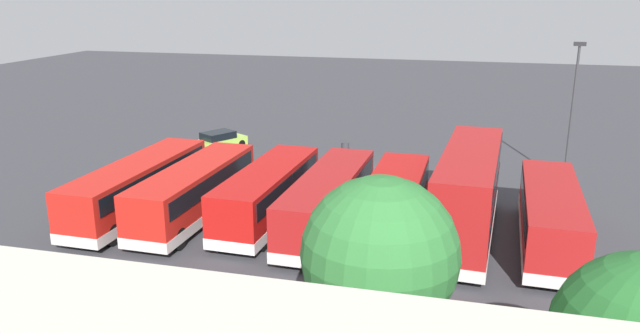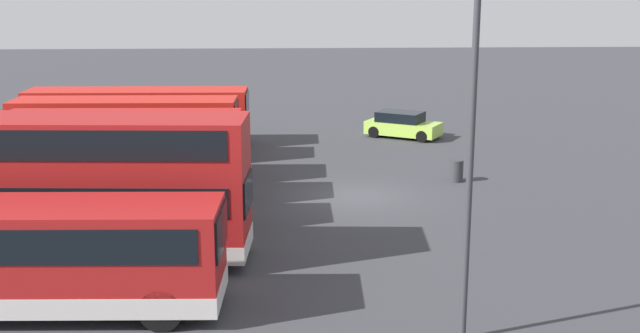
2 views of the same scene
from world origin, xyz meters
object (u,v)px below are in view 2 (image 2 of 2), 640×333
bus_single_deck_seventh (138,115)px  bus_single_deck_near_end (20,254)px  bus_single_deck_fourth (99,160)px  waste_bin_yellow (456,171)px  lamp_post_tall (472,130)px  bus_single_deck_third (77,182)px  bus_single_deck_fifth (123,143)px  bus_single_deck_sixth (126,126)px  bus_double_decker_second (63,185)px  car_hatchback_silver (402,125)px

bus_single_deck_seventh → bus_single_deck_near_end: bearing=-178.0°
bus_single_deck_fourth → bus_single_deck_seventh: bearing=1.8°
bus_single_deck_near_end → bus_single_deck_seventh: bearing=2.0°
waste_bin_yellow → lamp_post_tall: bearing=168.4°
bus_single_deck_third → bus_single_deck_fourth: same height
bus_single_deck_third → lamp_post_tall: bearing=-129.6°
bus_single_deck_fifth → bus_single_deck_near_end: bearing=-179.5°
bus_single_deck_sixth → bus_single_deck_seventh: same height
bus_double_decker_second → bus_single_deck_fourth: (7.01, 0.56, -0.83)m
bus_single_deck_near_end → bus_single_deck_seventh: size_ratio=0.92×
bus_single_deck_near_end → lamp_post_tall: lamp_post_tall is taller
bus_single_deck_near_end → bus_single_deck_fifth: same height
bus_single_deck_fourth → bus_single_deck_seventh: (10.75, 0.34, 0.00)m
bus_single_deck_fourth → car_hatchback_silver: size_ratio=2.55×
lamp_post_tall → waste_bin_yellow: bearing=-11.6°
bus_single_deck_near_end → bus_single_deck_third: (7.54, 0.44, 0.00)m
bus_single_deck_fifth → lamp_post_tall: 20.22m
bus_single_deck_near_end → waste_bin_yellow: size_ratio=11.16×
bus_single_deck_third → bus_single_deck_sixth: same height
bus_double_decker_second → bus_single_deck_fourth: 7.08m
bus_single_deck_third → bus_single_deck_sixth: 10.73m
bus_single_deck_near_end → bus_single_deck_third: 7.55m
bus_single_deck_fifth → bus_single_deck_sixth: bearing=9.3°
bus_single_deck_seventh → car_hatchback_silver: bearing=-84.6°
lamp_post_tall → waste_bin_yellow: lamp_post_tall is taller
bus_single_deck_third → car_hatchback_silver: bearing=-41.9°
bus_single_deck_fifth → lamp_post_tall: (-16.37, -11.32, 3.57)m
bus_single_deck_fourth → bus_single_deck_fifth: bearing=-5.1°
bus_single_deck_fourth → lamp_post_tall: 17.79m
car_hatchback_silver → lamp_post_tall: 25.58m
bus_single_deck_sixth → bus_single_deck_seventh: (3.39, 0.00, 0.00)m
bus_single_deck_sixth → bus_double_decker_second: bearing=-176.4°
bus_single_deck_sixth → lamp_post_tall: (-20.34, -11.97, 3.57)m
car_hatchback_silver → lamp_post_tall: size_ratio=0.49×
car_hatchback_silver → bus_double_decker_second: bearing=145.1°
bus_single_deck_fourth → bus_single_deck_seventh: size_ratio=0.97×
bus_single_deck_fourth → waste_bin_yellow: (2.27, -14.76, -1.15)m
bus_single_deck_near_end → bus_single_deck_fourth: same height
bus_single_deck_fourth → bus_single_deck_near_end: bearing=-177.8°
bus_single_deck_near_end → bus_single_deck_third: same height
bus_single_deck_fifth → bus_single_deck_seventh: 7.38m
bus_single_deck_seventh → lamp_post_tall: 26.81m
bus_single_deck_third → bus_single_deck_fifth: same height
bus_double_decker_second → bus_single_deck_fifth: (10.40, 0.25, -0.83)m
bus_single_deck_sixth → waste_bin_yellow: bus_single_deck_sixth is taller
lamp_post_tall → car_hatchback_silver: bearing=-5.1°
bus_double_decker_second → bus_single_deck_sixth: (14.37, 0.90, -0.83)m
bus_single_deck_seventh → lamp_post_tall: (-23.73, -11.97, 3.57)m
bus_single_deck_fourth → bus_single_deck_sixth: 7.37m
bus_single_deck_third → car_hatchback_silver: size_ratio=2.43×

